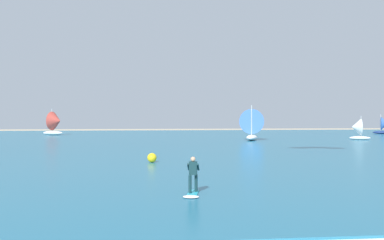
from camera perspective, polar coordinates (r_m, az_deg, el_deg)
ocean at (r=56.53m, az=-3.67°, el=-3.06°), size 160.00×90.00×0.10m
kitesurfer at (r=18.54m, az=0.09°, el=-8.48°), size 0.94×2.02×1.67m
sailboat_mid_right at (r=79.41m, az=-18.47°, el=-0.40°), size 4.34×3.89×4.89m
sailboat_center_horizon at (r=88.64m, az=25.19°, el=-0.63°), size 3.43×3.07×3.85m
sailboat_trailing at (r=60.40m, az=8.40°, el=-0.57°), size 4.04×4.53×5.09m
sailboat_leading at (r=65.05m, az=22.00°, el=-1.16°), size 3.13×2.76×3.52m
marker_buoy at (r=31.24m, az=-5.60°, el=-5.25°), size 0.71×0.71×0.71m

